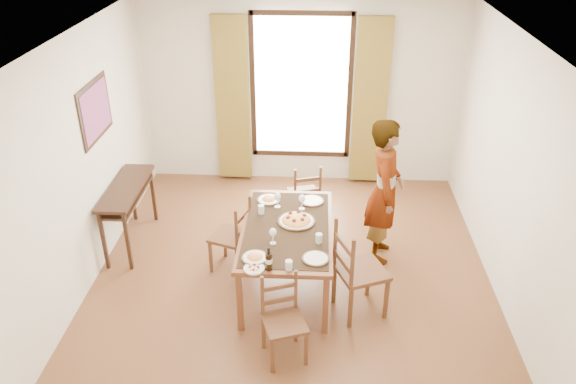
# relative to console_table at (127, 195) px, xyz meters

# --- Properties ---
(ground) EXTENTS (5.00, 5.00, 0.00)m
(ground) POSITION_rel_console_table_xyz_m (2.03, -0.60, -0.68)
(ground) COLOR #522A19
(ground) RESTS_ON ground
(room_shell) EXTENTS (4.60, 5.10, 2.74)m
(room_shell) POSITION_rel_console_table_xyz_m (2.03, -0.47, 0.86)
(room_shell) COLOR silver
(room_shell) RESTS_ON ground
(console_table) EXTENTS (0.38, 1.20, 0.80)m
(console_table) POSITION_rel_console_table_xyz_m (0.00, 0.00, 0.00)
(console_table) COLOR black
(console_table) RESTS_ON ground
(dining_table) EXTENTS (0.96, 1.64, 0.76)m
(dining_table) POSITION_rel_console_table_xyz_m (1.97, -0.73, 0.00)
(dining_table) COLOR brown
(dining_table) RESTS_ON ground
(chair_west) EXTENTS (0.51, 0.51, 0.91)m
(chair_west) POSITION_rel_console_table_xyz_m (1.34, -0.46, -0.26)
(chair_west) COLOR brown
(chair_west) RESTS_ON ground
(chair_north) EXTENTS (0.48, 0.48, 0.87)m
(chair_north) POSITION_rel_console_table_xyz_m (2.13, 0.60, -0.28)
(chair_north) COLOR brown
(chair_north) RESTS_ON ground
(chair_south) EXTENTS (0.48, 0.48, 0.85)m
(chair_south) POSITION_rel_console_table_xyz_m (2.00, -1.81, -0.29)
(chair_south) COLOR brown
(chair_south) RESTS_ON ground
(chair_east) EXTENTS (0.62, 0.62, 1.06)m
(chair_east) POSITION_rel_console_table_xyz_m (2.72, -1.14, -0.19)
(chair_east) COLOR brown
(chair_east) RESTS_ON ground
(man) EXTENTS (0.72, 0.54, 1.75)m
(man) POSITION_rel_console_table_xyz_m (3.06, -0.10, 0.19)
(man) COLOR gray
(man) RESTS_ON ground
(plate_sw) EXTENTS (0.27, 0.27, 0.05)m
(plate_sw) POSITION_rel_console_table_xyz_m (1.69, -1.32, 0.10)
(plate_sw) COLOR silver
(plate_sw) RESTS_ON dining_table
(plate_se) EXTENTS (0.27, 0.27, 0.05)m
(plate_se) POSITION_rel_console_table_xyz_m (2.29, -1.30, 0.10)
(plate_se) COLOR silver
(plate_se) RESTS_ON dining_table
(plate_nw) EXTENTS (0.27, 0.27, 0.05)m
(plate_nw) POSITION_rel_console_table_xyz_m (1.73, -0.17, 0.10)
(plate_nw) COLOR silver
(plate_nw) RESTS_ON dining_table
(plate_ne) EXTENTS (0.27, 0.27, 0.05)m
(plate_ne) POSITION_rel_console_table_xyz_m (2.23, -0.17, 0.10)
(plate_ne) COLOR silver
(plate_ne) RESTS_ON dining_table
(pasta_platter) EXTENTS (0.40, 0.40, 0.10)m
(pasta_platter) POSITION_rel_console_table_xyz_m (2.07, -0.63, 0.12)
(pasta_platter) COLOR #CD571A
(pasta_platter) RESTS_ON dining_table
(caprese_plate) EXTENTS (0.20, 0.20, 0.04)m
(caprese_plate) POSITION_rel_console_table_xyz_m (1.71, -1.49, 0.09)
(caprese_plate) COLOR silver
(caprese_plate) RESTS_ON dining_table
(wine_glass_a) EXTENTS (0.08, 0.08, 0.18)m
(wine_glass_a) POSITION_rel_console_table_xyz_m (1.85, -1.05, 0.16)
(wine_glass_a) COLOR white
(wine_glass_a) RESTS_ON dining_table
(wine_glass_b) EXTENTS (0.08, 0.08, 0.18)m
(wine_glass_b) POSITION_rel_console_table_xyz_m (2.12, -0.35, 0.16)
(wine_glass_b) COLOR white
(wine_glass_b) RESTS_ON dining_table
(wine_glass_c) EXTENTS (0.08, 0.08, 0.18)m
(wine_glass_c) POSITION_rel_console_table_xyz_m (1.85, -0.32, 0.16)
(wine_glass_c) COLOR white
(wine_glass_c) RESTS_ON dining_table
(tumbler_a) EXTENTS (0.07, 0.07, 0.10)m
(tumbler_a) POSITION_rel_console_table_xyz_m (2.32, -1.01, 0.12)
(tumbler_a) COLOR silver
(tumbler_a) RESTS_ON dining_table
(tumbler_b) EXTENTS (0.07, 0.07, 0.10)m
(tumbler_b) POSITION_rel_console_table_xyz_m (1.67, -0.46, 0.12)
(tumbler_b) COLOR silver
(tumbler_b) RESTS_ON dining_table
(tumbler_c) EXTENTS (0.07, 0.07, 0.10)m
(tumbler_c) POSITION_rel_console_table_xyz_m (2.04, -1.48, 0.12)
(tumbler_c) COLOR silver
(tumbler_c) RESTS_ON dining_table
(wine_bottle) EXTENTS (0.07, 0.07, 0.25)m
(wine_bottle) POSITION_rel_console_table_xyz_m (1.85, -1.49, 0.20)
(wine_bottle) COLOR black
(wine_bottle) RESTS_ON dining_table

